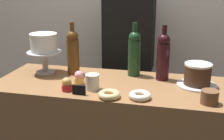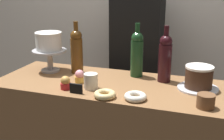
{
  "view_description": "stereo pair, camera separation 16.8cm",
  "coord_description": "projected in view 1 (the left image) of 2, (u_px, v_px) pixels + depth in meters",
  "views": [
    {
      "loc": [
        0.37,
        -1.56,
        1.51
      ],
      "look_at": [
        0.0,
        0.0,
        1.01
      ],
      "focal_mm": 47.76,
      "sensor_mm": 36.0,
      "label": 1
    },
    {
      "loc": [
        0.53,
        -1.52,
        1.51
      ],
      "look_at": [
        0.0,
        0.0,
        1.01
      ],
      "focal_mm": 47.76,
      "sensor_mm": 36.0,
      "label": 2
    }
  ],
  "objects": [
    {
      "name": "back_wall",
      "position": [
        136.0,
        5.0,
        2.37
      ],
      "size": [
        6.0,
        0.05,
        2.6
      ],
      "color": "silver",
      "rests_on": "ground_plane"
    },
    {
      "name": "cake_stand_pedestal",
      "position": [
        45.0,
        59.0,
        1.86
      ],
      "size": [
        0.22,
        0.22,
        0.14
      ],
      "color": "#B2B2B7",
      "rests_on": "display_counter"
    },
    {
      "name": "white_layer_cake",
      "position": [
        44.0,
        43.0,
        1.83
      ],
      "size": [
        0.17,
        0.17,
        0.11
      ],
      "color": "white",
      "rests_on": "cake_stand_pedestal"
    },
    {
      "name": "silver_serving_platter",
      "position": [
        197.0,
        85.0,
        1.66
      ],
      "size": [
        0.22,
        0.22,
        0.01
      ],
      "color": "silver",
      "rests_on": "display_counter"
    },
    {
      "name": "chocolate_round_cake",
      "position": [
        198.0,
        74.0,
        1.64
      ],
      "size": [
        0.15,
        0.15,
        0.12
      ],
      "color": "#3D2619",
      "rests_on": "silver_serving_platter"
    },
    {
      "name": "wine_bottle_amber",
      "position": [
        73.0,
        51.0,
        1.83
      ],
      "size": [
        0.08,
        0.08,
        0.33
      ],
      "color": "#5B3814",
      "rests_on": "display_counter"
    },
    {
      "name": "wine_bottle_dark_red",
      "position": [
        163.0,
        56.0,
        1.73
      ],
      "size": [
        0.08,
        0.08,
        0.33
      ],
      "color": "black",
      "rests_on": "display_counter"
    },
    {
      "name": "wine_bottle_green",
      "position": [
        134.0,
        53.0,
        1.8
      ],
      "size": [
        0.08,
        0.08,
        0.33
      ],
      "color": "#193D1E",
      "rests_on": "display_counter"
    },
    {
      "name": "cupcake_strawberry",
      "position": [
        79.0,
        78.0,
        1.69
      ],
      "size": [
        0.06,
        0.06,
        0.07
      ],
      "color": "gold",
      "rests_on": "display_counter"
    },
    {
      "name": "cupcake_caramel",
      "position": [
        67.0,
        85.0,
        1.59
      ],
      "size": [
        0.06,
        0.06,
        0.07
      ],
      "color": "red",
      "rests_on": "display_counter"
    },
    {
      "name": "donut_sugar",
      "position": [
        140.0,
        96.0,
        1.49
      ],
      "size": [
        0.11,
        0.11,
        0.03
      ],
      "color": "silver",
      "rests_on": "display_counter"
    },
    {
      "name": "donut_glazed",
      "position": [
        109.0,
        95.0,
        1.5
      ],
      "size": [
        0.11,
        0.11,
        0.03
      ],
      "color": "#E0C17F",
      "rests_on": "display_counter"
    },
    {
      "name": "cookie_stack",
      "position": [
        209.0,
        97.0,
        1.42
      ],
      "size": [
        0.08,
        0.08,
        0.07
      ],
      "color": "brown",
      "rests_on": "display_counter"
    },
    {
      "name": "price_sign_chalkboard",
      "position": [
        79.0,
        90.0,
        1.53
      ],
      "size": [
        0.07,
        0.01,
        0.05
      ],
      "color": "black",
      "rests_on": "display_counter"
    },
    {
      "name": "coffee_cup_ceramic",
      "position": [
        92.0,
        82.0,
        1.6
      ],
      "size": [
        0.08,
        0.08,
        0.08
      ],
      "color": "silver",
      "rests_on": "display_counter"
    },
    {
      "name": "barista_figure",
      "position": [
        128.0,
        69.0,
        2.27
      ],
      "size": [
        0.36,
        0.22,
        1.6
      ],
      "color": "black",
      "rests_on": "ground_plane"
    }
  ]
}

